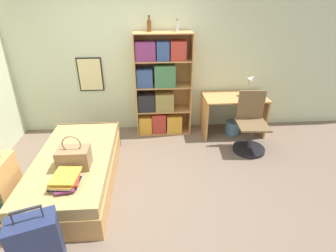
% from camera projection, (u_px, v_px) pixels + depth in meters
% --- Properties ---
extents(ground_plane, '(14.00, 14.00, 0.00)m').
position_uv_depth(ground_plane, '(131.00, 181.00, 3.69)').
color(ground_plane, '#756051').
extents(wall_back, '(10.00, 0.09, 2.60)m').
position_uv_depth(wall_back, '(132.00, 61.00, 4.59)').
color(wall_back, beige).
rests_on(wall_back, ground_plane).
extents(bed, '(1.00, 1.97, 0.45)m').
position_uv_depth(bed, '(76.00, 169.00, 3.57)').
color(bed, tan).
rests_on(bed, ground_plane).
extents(handbag, '(0.38, 0.25, 0.44)m').
position_uv_depth(handbag, '(74.00, 158.00, 3.18)').
color(handbag, '#93704C').
rests_on(handbag, bed).
extents(book_stack_on_bed, '(0.33, 0.39, 0.13)m').
position_uv_depth(book_stack_on_bed, '(66.00, 180.00, 2.91)').
color(book_stack_on_bed, beige).
rests_on(book_stack_on_bed, bed).
extents(suitcase, '(0.46, 0.35, 0.81)m').
position_uv_depth(suitcase, '(38.00, 248.00, 2.34)').
color(suitcase, navy).
rests_on(suitcase, ground_plane).
extents(bookcase, '(0.97, 0.36, 1.80)m').
position_uv_depth(bookcase, '(160.00, 88.00, 4.61)').
color(bookcase, tan).
rests_on(bookcase, ground_plane).
extents(bottle_green, '(0.07, 0.07, 0.25)m').
position_uv_depth(bottle_green, '(149.00, 25.00, 4.18)').
color(bottle_green, brown).
rests_on(bottle_green, bookcase).
extents(bottle_brown, '(0.06, 0.06, 0.19)m').
position_uv_depth(bottle_brown, '(177.00, 27.00, 4.20)').
color(bottle_brown, '#B7BCC1').
rests_on(bottle_brown, bookcase).
extents(desk, '(1.10, 0.63, 0.72)m').
position_uv_depth(desk, '(233.00, 108.00, 4.74)').
color(desk, tan).
rests_on(desk, ground_plane).
extents(desk_lamp, '(0.21, 0.15, 0.40)m').
position_uv_depth(desk_lamp, '(251.00, 82.00, 4.56)').
color(desk_lamp, '#ADA89E').
rests_on(desk_lamp, desk).
extents(desk_chair, '(0.52, 0.52, 0.98)m').
position_uv_depth(desk_chair, '(250.00, 133.00, 4.30)').
color(desk_chair, black).
rests_on(desk_chair, ground_plane).
extents(waste_bin, '(0.26, 0.26, 0.25)m').
position_uv_depth(waste_bin, '(233.00, 128.00, 4.86)').
color(waste_bin, slate).
rests_on(waste_bin, ground_plane).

